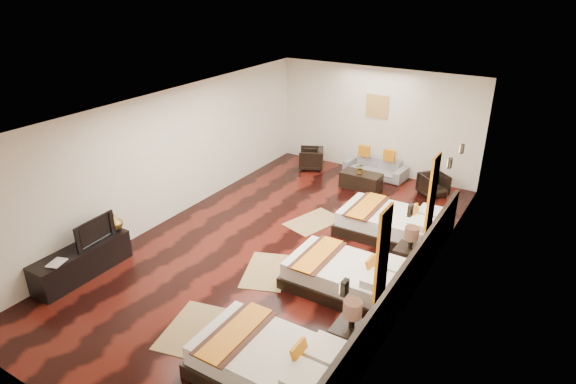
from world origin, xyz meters
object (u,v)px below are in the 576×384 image
Objects in this scene: armchair_right at (433,185)px; figurine at (114,222)px; tv_console at (82,261)px; table_plant at (360,168)px; coffee_table at (361,180)px; armchair_left at (311,159)px; nightstand_b at (409,257)px; bed_far at (392,224)px; nightstand_a at (351,338)px; bed_near at (270,362)px; sofa at (375,167)px; bed_mid at (346,276)px; tv at (92,230)px; book at (51,262)px.

figurine is at bearing -177.44° from armchair_right.
tv_console is 6.75× the size of table_plant.
armchair_left is at bearing 163.65° from coffee_table.
coffee_table is at bearing 66.41° from tv_console.
coffee_table is (-2.26, 3.09, -0.13)m from nightstand_b.
armchair_right is (4.36, 6.66, 0.00)m from tv_console.
bed_far is 2.13× the size of nightstand_a.
sofa is (-1.51, 7.42, -0.02)m from bed_near.
bed_mid is at bearing 9.65° from armchair_left.
table_plant is (-2.28, 5.53, 0.19)m from nightstand_a.
tv is 0.85× the size of coffee_table.
bed_mid is at bearing -70.45° from tv.
armchair_left is at bearing 124.89° from bed_mid.
tv_console is 7.96m from armchair_right.
armchair_left is (0.98, 7.21, -0.27)m from book.
figurine is at bearing 90.00° from tv_console.
bed_mid is (-0.00, 2.35, -0.01)m from bed_near.
bed_far is 3.19× the size of armchair_left.
bed_near is 4.21m from book.
nightstand_b reaches higher than coffee_table.
nightstand_b is at bearing 24.74° from figurine.
nightstand_a is at bearing -135.33° from armchair_right.
tv is at bearing -176.31° from nightstand_a.
tv is at bearing -156.77° from bed_mid.
tv is at bearing 86.54° from book.
book is 7.28m from armchair_left.
bed_far reaches higher than bed_near.
armchair_left is at bearing 137.83° from nightstand_b.
tv_console is at bearing 90.00° from book.
sofa is (-1.51, 2.88, -0.03)m from bed_far.
bed_far is 3.40× the size of armchair_right.
bed_far is 1.15× the size of tv_console.
bed_near is 3.45m from nightstand_b.
book is 0.93× the size of figurine.
book is (-4.95, -3.62, 0.24)m from nightstand_b.
nightstand_a is 4.96m from figurine.
coffee_table is at bearing 67.09° from table_plant.
tv_console is at bearing -105.96° from sofa.
nightstand_b is at bearing 53.62° from bed_mid.
bed_far reaches higher than armchair_right.
bed_mid is 2.34× the size of tv.
bed_mid is at bearing 16.73° from figurine.
armchair_right is (0.17, 2.42, 0.01)m from bed_far.
armchair_right is (4.31, 6.39, -0.52)m from tv.
coffee_table is at bearing 126.16° from nightstand_b.
table_plant reaches higher than sofa.
nightstand_a reaches higher than armchair_right.
tv is at bearing -136.26° from bed_far.
bed_near reaches higher than tv_console.
book is at bearing -131.19° from bed_far.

